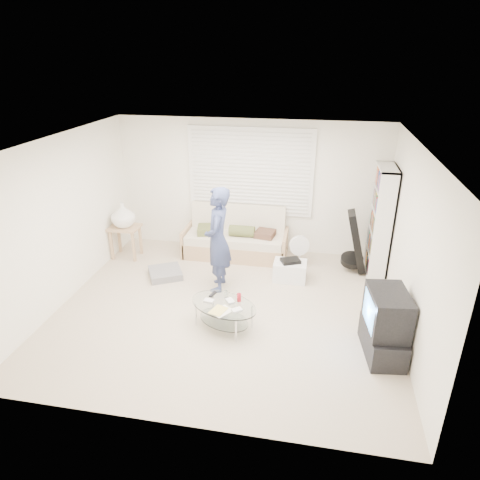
% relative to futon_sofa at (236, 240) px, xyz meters
% --- Properties ---
extents(ground, '(5.00, 5.00, 0.00)m').
position_rel_futon_sofa_xyz_m(ground, '(0.21, -1.87, -0.31)').
color(ground, '#BCAA92').
rests_on(ground, ground).
extents(room_shell, '(5.02, 4.52, 2.51)m').
position_rel_futon_sofa_xyz_m(room_shell, '(0.21, -1.39, 1.32)').
color(room_shell, white).
rests_on(room_shell, ground).
extents(window_blinds, '(2.32, 0.08, 1.62)m').
position_rel_futon_sofa_xyz_m(window_blinds, '(0.21, 0.33, 1.24)').
color(window_blinds, silver).
rests_on(window_blinds, ground).
extents(futon_sofa, '(1.93, 0.78, 0.94)m').
position_rel_futon_sofa_xyz_m(futon_sofa, '(0.00, 0.00, 0.00)').
color(futon_sofa, tan).
rests_on(futon_sofa, ground).
extents(grey_floor_pillow, '(0.72, 0.72, 0.12)m').
position_rel_futon_sofa_xyz_m(grey_floor_pillow, '(-1.04, -1.06, -0.25)').
color(grey_floor_pillow, slate).
rests_on(grey_floor_pillow, ground).
extents(side_table, '(0.54, 0.44, 1.07)m').
position_rel_futon_sofa_xyz_m(side_table, '(-2.01, -0.45, 0.49)').
color(side_table, tan).
rests_on(side_table, ground).
extents(bookshelf, '(0.30, 0.80, 1.89)m').
position_rel_futon_sofa_xyz_m(bookshelf, '(2.53, -0.21, 0.64)').
color(bookshelf, white).
rests_on(bookshelf, ground).
extents(guitar_case, '(0.43, 0.40, 1.08)m').
position_rel_futon_sofa_xyz_m(guitar_case, '(2.17, -0.25, 0.17)').
color(guitar_case, black).
rests_on(guitar_case, ground).
extents(floor_fan, '(0.38, 0.25, 0.61)m').
position_rel_futon_sofa_xyz_m(floor_fan, '(1.22, -0.26, 0.04)').
color(floor_fan, white).
rests_on(floor_fan, ground).
extents(storage_bin, '(0.55, 0.39, 0.38)m').
position_rel_futon_sofa_xyz_m(storage_bin, '(1.09, -0.78, -0.14)').
color(storage_bin, white).
rests_on(storage_bin, ground).
extents(tv_unit, '(0.54, 0.87, 0.90)m').
position_rel_futon_sofa_xyz_m(tv_unit, '(2.41, -2.51, 0.13)').
color(tv_unit, black).
rests_on(tv_unit, ground).
extents(coffee_table, '(1.17, 0.98, 0.49)m').
position_rel_futon_sofa_xyz_m(coffee_table, '(0.29, -2.32, -0.01)').
color(coffee_table, silver).
rests_on(coffee_table, ground).
extents(standing_person, '(0.47, 0.67, 1.72)m').
position_rel_futon_sofa_xyz_m(standing_person, '(-0.04, -1.27, 0.55)').
color(standing_person, navy).
rests_on(standing_person, ground).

